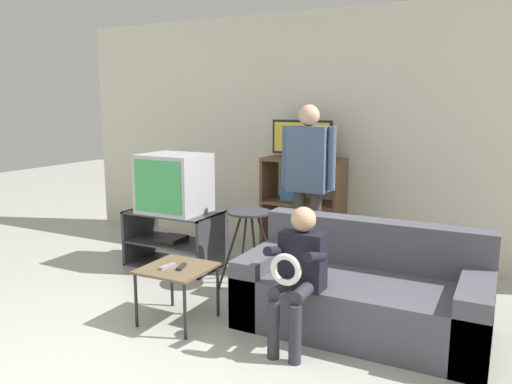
# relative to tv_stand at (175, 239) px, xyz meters

# --- Properties ---
(wall_back) EXTENTS (6.40, 0.06, 2.60)m
(wall_back) POSITION_rel_tv_stand_xyz_m (1.18, 1.17, 1.03)
(wall_back) COLOR silver
(wall_back) RESTS_ON ground_plane
(tv_stand) EXTENTS (0.93, 0.55, 0.56)m
(tv_stand) POSITION_rel_tv_stand_xyz_m (0.00, 0.00, 0.00)
(tv_stand) COLOR #38383D
(tv_stand) RESTS_ON ground_plane
(television_main) EXTENTS (0.62, 0.53, 0.58)m
(television_main) POSITION_rel_tv_stand_xyz_m (0.02, -0.02, 0.58)
(television_main) COLOR #B2B2B7
(television_main) RESTS_ON tv_stand
(media_shelf) EXTENTS (0.84, 0.42, 1.06)m
(media_shelf) POSITION_rel_tv_stand_xyz_m (1.03, 0.89, 0.27)
(media_shelf) COLOR brown
(media_shelf) RESTS_ON ground_plane
(television_flat) EXTENTS (0.66, 0.20, 0.40)m
(television_flat) POSITION_rel_tv_stand_xyz_m (1.01, 0.87, 0.98)
(television_flat) COLOR black
(television_flat) RESTS_ON media_shelf
(folding_stool) EXTENTS (0.43, 0.43, 0.70)m
(folding_stool) POSITION_rel_tv_stand_xyz_m (0.96, -0.20, 0.30)
(folding_stool) COLOR black
(folding_stool) RESTS_ON ground_plane
(snack_table) EXTENTS (0.48, 0.48, 0.43)m
(snack_table) POSITION_rel_tv_stand_xyz_m (0.83, -1.09, 0.11)
(snack_table) COLOR brown
(snack_table) RESTS_ON ground_plane
(remote_control_black) EXTENTS (0.08, 0.15, 0.02)m
(remote_control_black) POSITION_rel_tv_stand_xyz_m (0.87, -1.10, 0.17)
(remote_control_black) COLOR #232328
(remote_control_black) RESTS_ON snack_table
(remote_control_white) EXTENTS (0.06, 0.15, 0.02)m
(remote_control_white) POSITION_rel_tv_stand_xyz_m (0.77, -1.14, 0.17)
(remote_control_white) COLOR gray
(remote_control_white) RESTS_ON snack_table
(couch) EXTENTS (1.74, 0.86, 0.75)m
(couch) POSITION_rel_tv_stand_xyz_m (2.09, -0.55, -0.01)
(couch) COLOR #4C4C56
(couch) RESTS_ON ground_plane
(person_standing_adult) EXTENTS (0.53, 0.20, 1.62)m
(person_standing_adult) POSITION_rel_tv_stand_xyz_m (1.30, 0.35, 0.71)
(person_standing_adult) COLOR #3D3833
(person_standing_adult) RESTS_ON ground_plane
(person_seated_child) EXTENTS (0.33, 0.43, 0.95)m
(person_seated_child) POSITION_rel_tv_stand_xyz_m (1.78, -1.04, 0.28)
(person_seated_child) COLOR #2D2D38
(person_seated_child) RESTS_ON ground_plane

